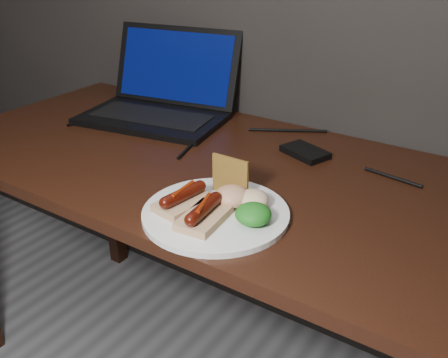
% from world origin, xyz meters
% --- Properties ---
extents(desk, '(1.40, 0.70, 0.75)m').
position_xyz_m(desk, '(0.00, 1.38, 0.66)').
color(desk, black).
rests_on(desk, ground).
extents(laptop, '(0.47, 0.40, 0.25)m').
position_xyz_m(laptop, '(-0.27, 1.58, 0.80)').
color(laptop, black).
rests_on(laptop, desk).
extents(hard_drive, '(0.13, 0.11, 0.02)m').
position_xyz_m(hard_drive, '(0.22, 1.54, 0.76)').
color(hard_drive, black).
rests_on(hard_drive, desk).
extents(desk_cables, '(0.96, 0.38, 0.01)m').
position_xyz_m(desk_cables, '(-0.01, 1.52, 0.75)').
color(desk_cables, black).
rests_on(desk_cables, desk).
extents(plate, '(0.34, 0.34, 0.01)m').
position_xyz_m(plate, '(0.21, 1.17, 0.76)').
color(plate, silver).
rests_on(plate, desk).
extents(bread_sausage_left, '(0.09, 0.12, 0.04)m').
position_xyz_m(bread_sausage_left, '(0.14, 1.15, 0.78)').
color(bread_sausage_left, '#DEB282').
rests_on(bread_sausage_left, plate).
extents(bread_sausage_center, '(0.08, 0.12, 0.04)m').
position_xyz_m(bread_sausage_center, '(0.21, 1.13, 0.78)').
color(bread_sausage_center, '#DEB282').
rests_on(bread_sausage_center, plate).
extents(crispbread, '(0.09, 0.01, 0.08)m').
position_xyz_m(crispbread, '(0.19, 1.24, 0.80)').
color(crispbread, olive).
rests_on(crispbread, plate).
extents(salad_greens, '(0.07, 0.07, 0.04)m').
position_xyz_m(salad_greens, '(0.29, 1.17, 0.78)').
color(salad_greens, '#154F0F').
rests_on(salad_greens, plate).
extents(salsa_mound, '(0.07, 0.07, 0.04)m').
position_xyz_m(salsa_mound, '(0.22, 1.21, 0.78)').
color(salsa_mound, '#9D210F').
rests_on(salsa_mound, plate).
extents(coleslaw_mound, '(0.06, 0.06, 0.04)m').
position_xyz_m(coleslaw_mound, '(0.26, 1.23, 0.78)').
color(coleslaw_mound, beige).
rests_on(coleslaw_mound, plate).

